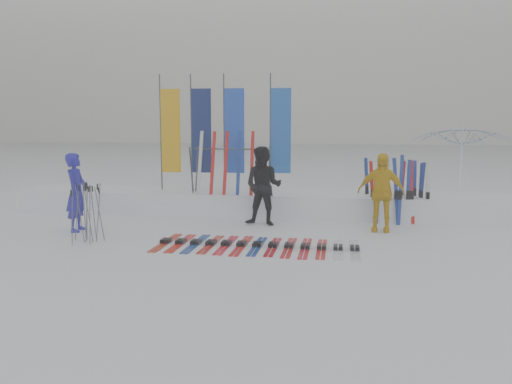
% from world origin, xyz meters
% --- Properties ---
extents(ground, '(120.00, 120.00, 0.00)m').
position_xyz_m(ground, '(0.00, 0.00, 0.00)').
color(ground, white).
rests_on(ground, ground).
extents(snow_bank, '(14.00, 1.60, 0.60)m').
position_xyz_m(snow_bank, '(0.00, 4.60, 0.30)').
color(snow_bank, white).
rests_on(snow_bank, ground).
extents(person_blue, '(0.50, 0.70, 1.78)m').
position_xyz_m(person_blue, '(-3.94, 1.68, 0.89)').
color(person_blue, '#1D1BA1').
rests_on(person_blue, ground).
extents(person_black, '(1.02, 0.85, 1.90)m').
position_xyz_m(person_black, '(0.13, 3.06, 0.95)').
color(person_black, black).
rests_on(person_black, ground).
extents(person_yellow, '(1.09, 0.56, 1.78)m').
position_xyz_m(person_yellow, '(2.87, 2.80, 0.89)').
color(person_yellow, '#E6B60F').
rests_on(person_yellow, ground).
extents(tent_canopy, '(3.46, 3.49, 2.43)m').
position_xyz_m(tent_canopy, '(5.22, 5.77, 1.22)').
color(tent_canopy, white).
rests_on(tent_canopy, ground).
extents(ski_row, '(3.98, 1.70, 0.07)m').
position_xyz_m(ski_row, '(0.35, 0.88, 0.03)').
color(ski_row, '#AE220D').
rests_on(ski_row, ground).
extents(pole_cluster, '(0.65, 0.81, 1.25)m').
position_xyz_m(pole_cluster, '(-3.19, 0.72, 0.60)').
color(pole_cluster, '#595B60').
rests_on(pole_cluster, ground).
extents(feather_flags, '(3.64, 0.24, 3.20)m').
position_xyz_m(feather_flags, '(-1.33, 4.76, 2.24)').
color(feather_flags, '#383A3F').
rests_on(feather_flags, ground).
extents(ski_rack, '(2.04, 0.80, 1.23)m').
position_xyz_m(ski_rack, '(-0.92, 4.20, 1.38)').
color(ski_rack, '#383A3F').
rests_on(ski_rack, ground).
extents(upright_skis, '(1.51, 1.10, 1.68)m').
position_xyz_m(upright_skis, '(3.45, 4.13, 0.77)').
color(upright_skis, red).
rests_on(upright_skis, ground).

